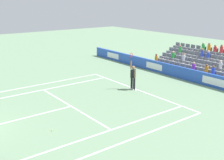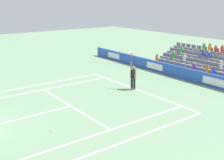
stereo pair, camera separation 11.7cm
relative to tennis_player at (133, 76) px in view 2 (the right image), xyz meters
name	(u,v)px [view 2 (the right image)]	position (x,y,z in m)	size (l,w,h in m)	color
line_baseline	(137,90)	(-0.23, -0.23, -0.99)	(10.97, 0.10, 0.01)	white
line_service	(71,106)	(-0.23, 5.26, -0.99)	(8.23, 0.10, 0.01)	white
line_centre_service	(20,119)	(-0.23, 8.46, -0.99)	(0.10, 6.40, 0.01)	white
line_singles_sideline_left	(38,91)	(3.88, 5.71, -0.99)	(0.10, 11.89, 0.01)	white
line_singles_sideline_right	(103,132)	(-4.35, 5.71, -0.99)	(0.10, 11.89, 0.01)	white
line_doubles_sideline_left	(31,86)	(5.25, 5.71, -0.99)	(0.10, 11.89, 0.01)	white
line_doubles_sideline_right	(120,143)	(-5.72, 5.71, -0.99)	(0.10, 11.89, 0.01)	white
line_centre_mark	(136,90)	(-0.23, -0.13, -0.99)	(0.10, 0.20, 0.01)	white
sponsor_barrier	(182,73)	(-0.23, -5.16, -0.50)	(24.74, 0.22, 0.99)	blue
tennis_player	(133,76)	(0.00, 0.00, 0.00)	(0.53, 0.39, 2.85)	black
stadium_stand	(204,66)	(-0.23, -8.10, -0.31)	(8.68, 3.80, 2.61)	gray
loose_tennis_ball	(51,130)	(-2.63, 7.71, -0.96)	(0.07, 0.07, 0.07)	#D1E533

